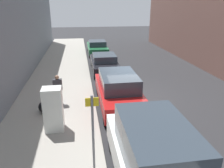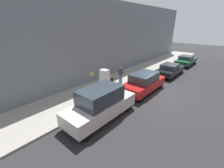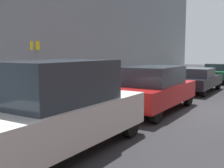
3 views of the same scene
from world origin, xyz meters
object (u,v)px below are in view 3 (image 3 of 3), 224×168
Objects in this scene: parked_suv_red at (154,88)px; parked_sedan_dark at (197,79)px; discarded_refrigerator at (64,85)px; parked_sedan_green at (219,72)px; pedestrian_walking_far at (99,81)px; parked_van_white at (58,108)px; street_sign_post at (35,79)px; trash_bag at (77,94)px.

parked_sedan_dark is at bearing 90.00° from parked_suv_red.
parked_sedan_green is (2.95, 14.34, -0.28)m from discarded_refrigerator.
parked_sedan_dark is at bearing -41.20° from pedestrian_walking_far.
parked_suv_red is at bearing 90.00° from parked_van_white.
street_sign_post is 0.54× the size of parked_sedan_dark.
street_sign_post is at bearing -178.06° from pedestrian_walking_far.
parked_sedan_green is at bearing 78.38° from discarded_refrigerator.
trash_bag is (-0.60, 1.58, -0.61)m from discarded_refrigerator.
parked_van_white is 1.06× the size of parked_sedan_dark.
trash_bag is 0.38× the size of pedestrian_walking_far.
parked_sedan_dark is (3.55, 6.54, 0.30)m from trash_bag.
pedestrian_walking_far is 12.24m from parked_sedan_green.
street_sign_post is 10.97m from parked_sedan_dark.
pedestrian_walking_far is at bearing -104.07° from parked_sedan_green.
parked_sedan_green is at bearing 84.79° from street_sign_post.
parked_sedan_dark is 6.22m from parked_sedan_green.
trash_bag is at bearing 114.99° from street_sign_post.
trash_bag is 0.11× the size of parked_van_white.
discarded_refrigerator is 0.36× the size of parked_van_white.
pedestrian_walking_far is 6.39m from parked_sedan_dark.
parked_suv_red is at bearing -90.00° from parked_sedan_green.
pedestrian_walking_far reaches higher than parked_sedan_green.
parked_suv_red is 12.41m from parked_sedan_green.
parked_suv_red is at bearing 5.63° from trash_bag.
street_sign_post is 4.47× the size of trash_bag.
trash_bag is 1.20m from pedestrian_walking_far.
street_sign_post is 4.87m from trash_bag.
parked_sedan_green is (0.00, 17.82, -0.30)m from parked_van_white.
parked_suv_red is at bearing 33.21° from discarded_refrigerator.
discarded_refrigerator is 14.64m from parked_sedan_green.
pedestrian_walking_far is 0.32× the size of parked_sedan_green.
parked_van_white is (1.55, -0.77, -0.52)m from street_sign_post.
street_sign_post is at bearing -62.72° from discarded_refrigerator.
parked_suv_red is at bearing -113.69° from pedestrian_walking_far.
trash_bag is at bearing 110.87° from discarded_refrigerator.
discarded_refrigerator is 0.38× the size of parked_sedan_green.
parked_van_white is at bearing -90.00° from parked_sedan_dark.
parked_van_white is 17.82m from parked_sedan_green.
trash_bag is 3.60m from parked_suv_red.
trash_bag is (-2.00, 4.29, -1.15)m from street_sign_post.
parked_sedan_dark is (1.55, 10.83, -0.85)m from street_sign_post.
parked_van_white is at bearing -49.72° from discarded_refrigerator.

